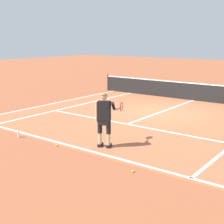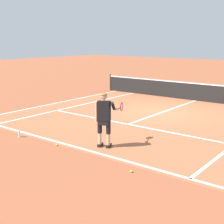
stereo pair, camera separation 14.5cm
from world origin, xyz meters
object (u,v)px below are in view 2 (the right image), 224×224
Objects in this scene: tennis_ball_by_baseline at (57,145)px; water_bottle at (19,134)px; tennis_player at (104,116)px; tennis_ball_near_feet at (131,171)px.

tennis_ball_by_baseline is 0.27× the size of water_bottle.
tennis_ball_by_baseline is at bearing -145.58° from tennis_player.
tennis_player is 1.79m from tennis_ball_by_baseline.
tennis_ball_near_feet and tennis_ball_by_baseline have the same top height.
tennis_player is at bearing 18.71° from water_bottle.
tennis_player is 25.95× the size of tennis_ball_near_feet.
water_bottle is at bearing -161.29° from tennis_player.
tennis_ball_by_baseline is at bearing 174.90° from tennis_ball_near_feet.
water_bottle is at bearing -175.00° from tennis_ball_by_baseline.
water_bottle reaches higher than tennis_ball_near_feet.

